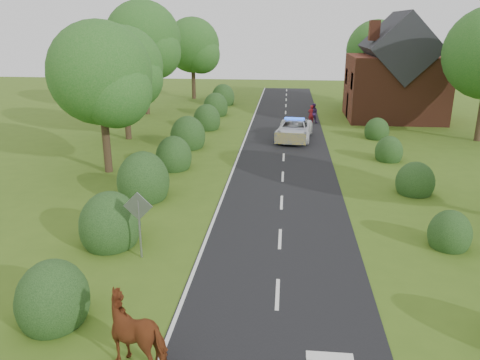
# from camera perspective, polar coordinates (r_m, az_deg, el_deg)

# --- Properties ---
(ground) EXTENTS (120.00, 120.00, 0.00)m
(ground) POSITION_cam_1_polar(r_m,az_deg,el_deg) (15.19, 4.59, -13.75)
(ground) COLOR #44631B
(road) EXTENTS (6.00, 70.00, 0.02)m
(road) POSITION_cam_1_polar(r_m,az_deg,el_deg) (29.00, 5.31, 2.23)
(road) COLOR black
(road) RESTS_ON ground
(road_markings) EXTENTS (4.96, 70.00, 0.01)m
(road_markings) POSITION_cam_1_polar(r_m,az_deg,el_deg) (27.07, 1.87, 1.14)
(road_markings) COLOR white
(road_markings) RESTS_ON road
(hedgerow_left) EXTENTS (2.75, 50.41, 3.00)m
(hedgerow_left) POSITION_cam_1_polar(r_m,az_deg,el_deg) (26.46, -8.98, 2.15)
(hedgerow_left) COLOR black
(hedgerow_left) RESTS_ON ground
(hedgerow_right) EXTENTS (2.10, 45.78, 2.10)m
(hedgerow_right) POSITION_cam_1_polar(r_m,az_deg,el_deg) (26.04, 19.91, 0.52)
(hedgerow_right) COLOR black
(hedgerow_right) RESTS_ON ground
(tree_left_a) EXTENTS (5.74, 5.60, 8.38)m
(tree_left_a) POSITION_cam_1_polar(r_m,az_deg,el_deg) (26.75, -16.27, 11.87)
(tree_left_a) COLOR #332316
(tree_left_a) RESTS_ON ground
(tree_left_b) EXTENTS (5.74, 5.60, 8.07)m
(tree_left_b) POSITION_cam_1_polar(r_m,az_deg,el_deg) (34.76, -13.70, 12.95)
(tree_left_b) COLOR #332316
(tree_left_b) RESTS_ON ground
(tree_left_c) EXTENTS (6.97, 6.80, 10.22)m
(tree_left_c) POSITION_cam_1_polar(r_m,az_deg,el_deg) (44.59, -11.40, 16.13)
(tree_left_c) COLOR #332316
(tree_left_c) RESTS_ON ground
(tree_left_d) EXTENTS (6.15, 6.00, 8.89)m
(tree_left_d) POSITION_cam_1_polar(r_m,az_deg,el_deg) (53.76, -5.55, 15.78)
(tree_left_d) COLOR #332316
(tree_left_d) RESTS_ON ground
(tree_right_c) EXTENTS (6.15, 6.00, 8.58)m
(tree_right_c) POSITION_cam_1_polar(r_m,az_deg,el_deg) (51.60, 16.52, 14.70)
(tree_right_c) COLOR #332316
(tree_right_c) RESTS_ON ground
(road_sign) EXTENTS (1.06, 0.08, 2.53)m
(road_sign) POSITION_cam_1_polar(r_m,az_deg,el_deg) (16.98, -12.26, -4.23)
(road_sign) COLOR gray
(road_sign) RESTS_ON ground
(house) EXTENTS (8.00, 7.40, 9.17)m
(house) POSITION_cam_1_polar(r_m,az_deg,el_deg) (44.08, 18.43, 11.96)
(house) COLOR brown
(house) RESTS_ON ground
(cow) EXTENTS (2.36, 1.65, 1.51)m
(cow) POSITION_cam_1_polar(r_m,az_deg,el_deg) (12.49, -12.10, -17.90)
(cow) COLOR brown
(cow) RESTS_ON ground
(police_van) EXTENTS (2.98, 5.52, 1.61)m
(police_van) POSITION_cam_1_polar(r_m,az_deg,el_deg) (34.74, 6.61, 6.13)
(police_van) COLOR silver
(police_van) RESTS_ON ground
(pedestrian_red) EXTENTS (0.68, 0.59, 1.56)m
(pedestrian_red) POSITION_cam_1_polar(r_m,az_deg,el_deg) (40.75, 8.66, 7.94)
(pedestrian_red) COLOR maroon
(pedestrian_red) RESTS_ON ground
(pedestrian_purple) EXTENTS (0.86, 0.70, 1.67)m
(pedestrian_purple) POSITION_cam_1_polar(r_m,az_deg,el_deg) (40.97, 8.91, 8.06)
(pedestrian_purple) COLOR #4C2A71
(pedestrian_purple) RESTS_ON ground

